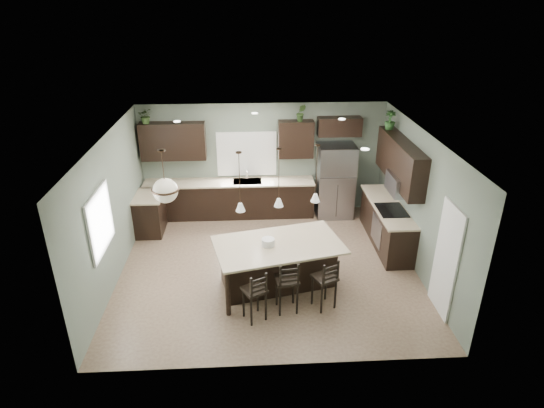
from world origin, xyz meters
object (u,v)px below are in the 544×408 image
Objects in this scene: bar_stool_center at (287,285)px; plant_back_left at (146,116)px; bar_stool_left at (254,295)px; kitchen_island at (278,265)px; bar_stool_right at (324,283)px; serving_dish at (268,242)px; refrigerator at (335,181)px.

bar_stool_center is 5.37m from plant_back_left.
kitchen_island is at bearing 35.69° from bar_stool_left.
bar_stool_right is 2.75× the size of plant_back_left.
bar_stool_left is at bearing -107.03° from serving_dish.
refrigerator is 3.48m from kitchen_island.
plant_back_left is (-2.40, 4.18, 2.09)m from bar_stool_left.
bar_stool_center is 0.67m from bar_stool_right.
bar_stool_center is at bearing -111.87° from refrigerator.
refrigerator is 3.58m from serving_dish.
serving_dish is 1.08m from bar_stool_left.
serving_dish is (-1.82, -3.09, 0.07)m from refrigerator.
bar_stool_center is at bearing -53.15° from plant_back_left.
bar_stool_center is (0.10, -0.75, 0.06)m from kitchen_island.
plant_back_left reaches higher than bar_stool_right.
bar_stool_right is (0.67, 0.06, -0.01)m from bar_stool_center.
bar_stool_center is 2.83× the size of plant_back_left.
serving_dish is at bearing -120.48° from refrigerator.
bar_stool_right is 5.74m from plant_back_left.
bar_stool_center reaches higher than kitchen_island.
bar_stool_center is at bearing -95.66° from kitchen_island.
refrigerator is at bearing 61.10° from bar_stool_center.
kitchen_island is at bearing -118.08° from refrigerator.
serving_dish is at bearing -180.00° from kitchen_island.
serving_dish is at bearing -50.62° from plant_back_left.
bar_stool_right is at bearing -15.87° from bar_stool_left.
bar_stool_right is at bearing -55.26° from kitchen_island.
bar_stool_center reaches higher than bar_stool_left.
bar_stool_right is at bearing -47.02° from plant_back_left.
bar_stool_left is 0.97× the size of bar_stool_right.
serving_dish is at bearing 105.70° from bar_stool_center.
bar_stool_right is at bearing -2.17° from bar_stool_center.
serving_dish is (-0.19, -0.05, 0.53)m from kitchen_island.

